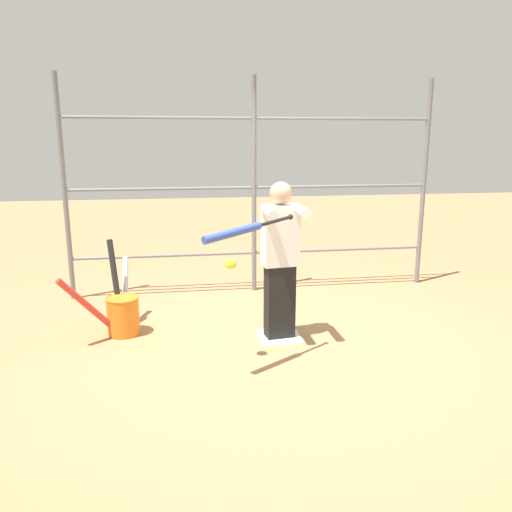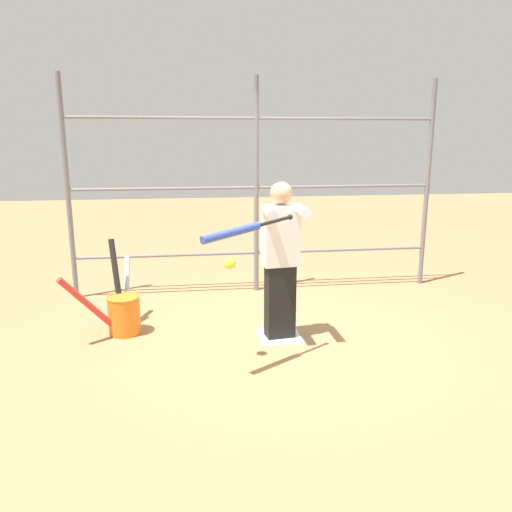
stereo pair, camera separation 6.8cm
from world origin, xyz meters
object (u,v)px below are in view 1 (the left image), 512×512
(batter, at_px, (280,257))
(bat_bucket, at_px, (121,311))
(baseball_bat_swinging, at_px, (240,231))
(softball_in_flight, at_px, (231,264))

(batter, bearing_deg, bat_bucket, -13.47)
(baseball_bat_swinging, relative_size, softball_in_flight, 8.31)
(baseball_bat_swinging, bearing_deg, batter, -123.68)
(batter, relative_size, softball_in_flight, 15.71)
(batter, height_order, baseball_bat_swinging, batter)
(bat_bucket, bearing_deg, softball_in_flight, 140.65)
(softball_in_flight, bearing_deg, baseball_bat_swinging, 102.97)
(baseball_bat_swinging, xyz_separation_m, softball_in_flight, (0.05, -0.23, -0.32))
(batter, bearing_deg, baseball_bat_swinging, 56.32)
(softball_in_flight, xyz_separation_m, bat_bucket, (1.01, -0.82, -0.65))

